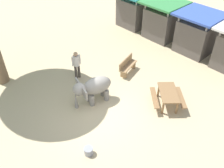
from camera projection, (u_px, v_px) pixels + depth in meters
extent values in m
plane|color=tan|center=(96.00, 113.00, 11.27)|extent=(60.00, 60.00, 0.00)
cylinder|color=gray|center=(92.00, 100.00, 11.51)|extent=(0.25, 0.25, 0.57)
cylinder|color=gray|center=(88.00, 95.00, 11.78)|extent=(0.25, 0.25, 0.57)
cylinder|color=gray|center=(107.00, 95.00, 11.80)|extent=(0.25, 0.25, 0.57)
cylinder|color=gray|center=(103.00, 90.00, 12.07)|extent=(0.25, 0.25, 0.57)
ellipsoid|color=gray|center=(97.00, 85.00, 11.39)|extent=(1.06, 1.56, 0.86)
sphere|color=gray|center=(79.00, 89.00, 11.00)|extent=(0.61, 0.61, 0.61)
cone|color=gray|center=(76.00, 100.00, 11.25)|extent=(0.19, 0.19, 0.96)
cube|color=gray|center=(85.00, 94.00, 10.76)|extent=(0.50, 0.20, 0.46)
cube|color=gray|center=(78.00, 84.00, 11.31)|extent=(0.50, 0.20, 0.46)
cylinder|color=#3F3833|center=(79.00, 71.00, 13.16)|extent=(0.14, 0.14, 0.82)
cylinder|color=#3F3833|center=(76.00, 72.00, 13.08)|extent=(0.14, 0.14, 0.82)
cylinder|color=silver|center=(76.00, 61.00, 12.68)|extent=(0.32, 0.32, 0.58)
sphere|color=tan|center=(76.00, 54.00, 12.43)|extent=(0.22, 0.22, 0.22)
cylinder|color=silver|center=(80.00, 59.00, 12.76)|extent=(0.09, 0.09, 0.55)
cylinder|color=silver|center=(73.00, 62.00, 12.58)|extent=(0.09, 0.09, 0.55)
cube|color=#9E7A51|center=(128.00, 66.00, 13.46)|extent=(0.77, 1.46, 0.06)
cube|color=#9E7A51|center=(126.00, 62.00, 13.39)|extent=(0.45, 1.36, 0.40)
cube|color=#9E7A51|center=(132.00, 65.00, 13.97)|extent=(0.37, 0.18, 0.42)
cube|color=#9E7A51|center=(124.00, 74.00, 13.26)|extent=(0.37, 0.18, 0.42)
cube|color=olive|center=(169.00, 92.00, 11.24)|extent=(1.65, 1.60, 0.06)
cylinder|color=olive|center=(177.00, 107.00, 11.02)|extent=(0.10, 0.10, 0.72)
cylinder|color=olive|center=(163.00, 108.00, 11.01)|extent=(0.10, 0.10, 0.72)
cylinder|color=olive|center=(172.00, 90.00, 11.96)|extent=(0.10, 0.10, 0.72)
cylinder|color=olive|center=(159.00, 91.00, 11.95)|extent=(0.10, 0.10, 0.72)
cube|color=olive|center=(181.00, 97.00, 11.45)|extent=(1.27, 1.18, 0.05)
cube|color=olive|center=(155.00, 98.00, 11.43)|extent=(1.27, 1.18, 0.05)
cube|color=#59514C|center=(134.00, 13.00, 17.91)|extent=(2.00, 1.80, 2.00)
cylinder|color=gray|center=(151.00, 11.00, 17.70)|extent=(0.10, 0.10, 2.40)
cylinder|color=gray|center=(136.00, 17.00, 16.84)|extent=(0.10, 0.10, 2.40)
cylinder|color=gray|center=(133.00, 4.00, 18.72)|extent=(0.10, 0.10, 2.40)
cylinder|color=gray|center=(118.00, 9.00, 17.86)|extent=(0.10, 0.10, 2.40)
cube|color=#59514C|center=(162.00, 24.00, 16.42)|extent=(2.00, 1.80, 2.00)
cube|color=#388C47|center=(165.00, 2.00, 15.51)|extent=(2.50, 2.50, 0.12)
cylinder|color=gray|center=(181.00, 22.00, 16.21)|extent=(0.10, 0.10, 2.40)
cylinder|color=gray|center=(166.00, 29.00, 15.35)|extent=(0.10, 0.10, 2.40)
cylinder|color=gray|center=(159.00, 14.00, 17.24)|extent=(0.10, 0.10, 2.40)
cylinder|color=gray|center=(144.00, 20.00, 16.38)|extent=(0.10, 0.10, 2.40)
cube|color=#59514C|center=(196.00, 37.00, 14.94)|extent=(2.00, 1.80, 2.00)
cube|color=#3856B2|center=(201.00, 14.00, 14.02)|extent=(2.50, 2.50, 0.12)
cylinder|color=gray|center=(217.00, 35.00, 14.73)|extent=(0.10, 0.10, 2.40)
cylinder|color=gray|center=(203.00, 44.00, 13.87)|extent=(0.10, 0.10, 2.40)
cylinder|color=gray|center=(191.00, 25.00, 15.76)|extent=(0.10, 0.10, 2.40)
cylinder|color=gray|center=(176.00, 33.00, 14.90)|extent=(0.10, 0.10, 2.40)
cylinder|color=gray|center=(215.00, 49.00, 13.41)|extent=(0.10, 0.10, 2.40)
cylinder|color=gray|center=(89.00, 151.00, 9.43)|extent=(0.36, 0.36, 0.32)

